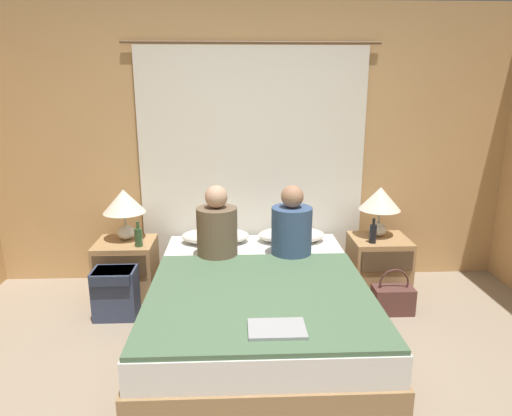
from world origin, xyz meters
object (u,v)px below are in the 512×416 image
(nightstand_right, at_px, (378,264))
(handbag_on_floor, at_px, (393,299))
(person_right_in_bed, at_px, (292,228))
(backpack_on_floor, at_px, (115,290))
(lamp_left, at_px, (124,204))
(laptop_on_bed, at_px, (277,329))
(lamp_right, at_px, (380,201))
(bed, at_px, (258,308))
(person_left_in_bed, at_px, (217,229))
(pillow_right, at_px, (291,235))
(beer_bottle_on_right_stand, at_px, (373,233))
(nightstand_left, at_px, (127,268))
(pillow_left, at_px, (215,236))
(beer_bottle_on_left_stand, at_px, (138,237))

(nightstand_right, distance_m, handbag_on_floor, 0.45)
(nightstand_right, relative_size, person_right_in_bed, 0.84)
(nightstand_right, distance_m, backpack_on_floor, 2.26)
(lamp_left, bearing_deg, laptop_on_bed, -52.97)
(lamp_right, bearing_deg, nightstand_right, -90.00)
(bed, bearing_deg, person_left_in_bed, 123.74)
(pillow_right, bearing_deg, laptop_on_bed, -99.67)
(handbag_on_floor, bearing_deg, person_right_in_bed, 169.19)
(laptop_on_bed, bearing_deg, beer_bottle_on_right_stand, 55.65)
(lamp_left, height_order, lamp_right, same)
(nightstand_left, height_order, person_right_in_bed, person_right_in_bed)
(nightstand_right, relative_size, pillow_left, 0.83)
(nightstand_left, bearing_deg, backpack_on_floor, -89.89)
(pillow_left, bearing_deg, pillow_right, 0.00)
(beer_bottle_on_left_stand, relative_size, laptop_on_bed, 0.67)
(handbag_on_floor, bearing_deg, beer_bottle_on_left_stand, 171.53)
(handbag_on_floor, bearing_deg, lamp_right, 89.87)
(beer_bottle_on_left_stand, distance_m, handbag_on_floor, 2.15)
(person_left_in_bed, distance_m, beer_bottle_on_left_stand, 0.69)
(lamp_right, height_order, beer_bottle_on_left_stand, lamp_right)
(beer_bottle_on_right_stand, bearing_deg, lamp_right, 61.56)
(nightstand_right, distance_m, beer_bottle_on_right_stand, 0.37)
(pillow_right, distance_m, person_right_in_bed, 0.41)
(lamp_left, xyz_separation_m, handbag_on_floor, (2.23, -0.50, -0.69))
(nightstand_left, relative_size, handbag_on_floor, 1.31)
(backpack_on_floor, bearing_deg, pillow_right, 18.80)
(person_right_in_bed, relative_size, laptop_on_bed, 1.84)
(nightstand_right, xyz_separation_m, pillow_left, (-1.45, 0.09, 0.26))
(lamp_left, relative_size, person_left_in_bed, 0.75)
(person_right_in_bed, xyz_separation_m, beer_bottle_on_left_stand, (-1.26, 0.15, -0.11))
(lamp_right, relative_size, pillow_right, 0.74)
(bed, bearing_deg, handbag_on_floor, 15.18)
(nightstand_right, bearing_deg, bed, -146.85)
(person_left_in_bed, bearing_deg, laptop_on_bed, -72.95)
(lamp_left, bearing_deg, lamp_right, 0.00)
(lamp_right, distance_m, beer_bottle_on_right_stand, 0.32)
(person_right_in_bed, height_order, backpack_on_floor, person_right_in_bed)
(person_right_in_bed, bearing_deg, handbag_on_floor, -10.81)
(backpack_on_floor, bearing_deg, nightstand_right, 10.22)
(lamp_right, height_order, person_left_in_bed, person_left_in_bed)
(laptop_on_bed, bearing_deg, beer_bottle_on_left_stand, 126.96)
(person_left_in_bed, xyz_separation_m, backpack_on_floor, (-0.81, -0.13, -0.46))
(nightstand_right, relative_size, beer_bottle_on_left_stand, 2.32)
(lamp_left, distance_m, backpack_on_floor, 0.75)
(bed, bearing_deg, laptop_on_bed, -84.84)
(pillow_right, height_order, person_right_in_bed, person_right_in_bed)
(pillow_left, relative_size, handbag_on_floor, 1.58)
(pillow_right, distance_m, handbag_on_floor, 1.01)
(laptop_on_bed, bearing_deg, backpack_on_floor, 137.29)
(lamp_right, height_order, backpack_on_floor, lamp_right)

